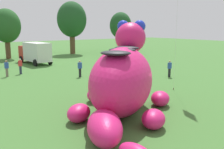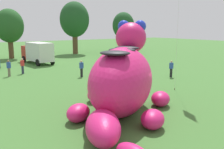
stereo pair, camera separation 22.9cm
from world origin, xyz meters
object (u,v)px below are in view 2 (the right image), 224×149
Objects in this scene: spectator_wandering at (171,69)px; spectator_far_side at (81,69)px; box_truck at (37,52)px; spectator_near_inflatable at (9,68)px; spectator_by_cars at (126,79)px; spectator_mid_field at (22,66)px; giant_inflatable_creature at (122,80)px.

spectator_wandering is 9.16m from spectator_far_side.
box_truck reaches higher than spectator_near_inflatable.
spectator_by_cars is at bearing -86.59° from spectator_far_side.
spectator_far_side is (6.07, -4.46, 0.00)m from spectator_near_inflatable.
spectator_far_side is (-0.41, 6.86, 0.00)m from spectator_by_cars.
box_truck is 19.20m from spectator_wandering.
spectator_mid_field is 12.99m from spectator_by_cars.
box_truck is at bearing 53.97° from spectator_near_inflatable.
spectator_mid_field is at bearing 112.24° from spectator_by_cars.
giant_inflatable_creature is 11.69m from spectator_far_side.
spectator_wandering is (13.49, -9.83, 0.00)m from spectator_near_inflatable.
spectator_mid_field is 15.91m from spectator_wandering.
box_truck reaches higher than spectator_mid_field.
spectator_by_cars is at bearing -87.18° from box_truck.
giant_inflatable_creature is 5.72× the size of spectator_by_cars.
spectator_by_cars is (0.93, -18.94, -0.75)m from box_truck.
spectator_near_inflatable is at bearing 119.81° from spectator_by_cars.
spectator_mid_field is 1.00× the size of spectator_by_cars.
box_truck is 8.02m from spectator_mid_field.
spectator_near_inflatable is 16.69m from spectator_wandering.
spectator_wandering is 1.00× the size of spectator_far_side.
giant_inflatable_creature is 5.72× the size of spectator_far_side.
giant_inflatable_creature is at bearing -151.42° from spectator_wandering.
spectator_wandering is (10.64, 5.80, -1.16)m from giant_inflatable_creature.
spectator_by_cars is at bearing -60.19° from spectator_near_inflatable.
spectator_wandering is at bearing -41.49° from spectator_mid_field.
box_truck is 3.85× the size of spectator_wandering.
spectator_mid_field is at bearing 94.47° from giant_inflatable_creature.
spectator_near_inflatable is at bearing -126.03° from box_truck.
spectator_by_cars and spectator_wandering have the same top height.
spectator_near_inflatable and spectator_by_cars have the same top height.
box_truck is 18.98m from spectator_by_cars.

